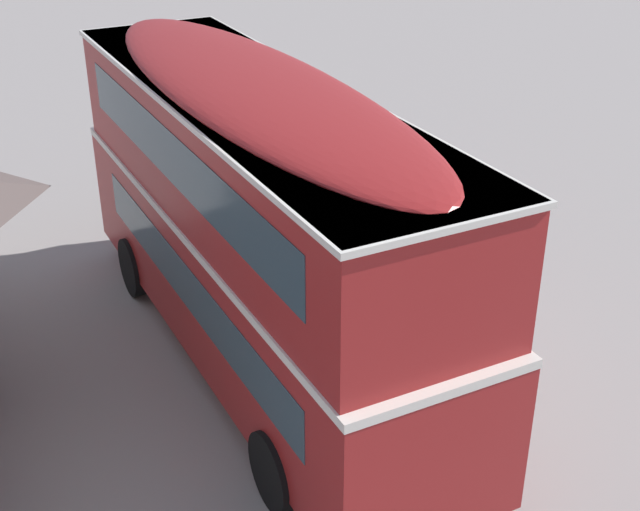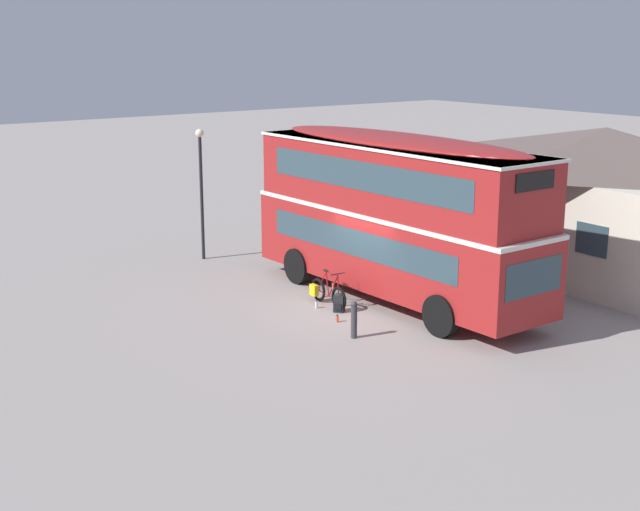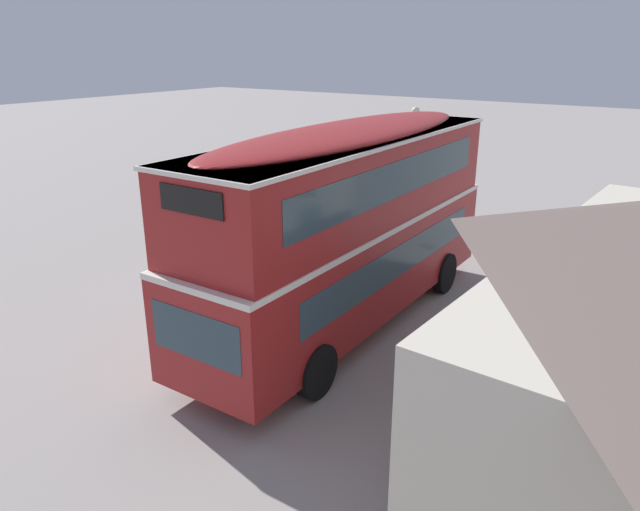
{
  "view_description": "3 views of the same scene",
  "coord_description": "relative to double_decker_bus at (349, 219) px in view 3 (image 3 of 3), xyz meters",
  "views": [
    {
      "loc": [
        -11.14,
        5.7,
        8.14
      ],
      "look_at": [
        0.54,
        -0.18,
        1.32
      ],
      "focal_mm": 48.8,
      "sensor_mm": 36.0,
      "label": 1
    },
    {
      "loc": [
        18.15,
        -14.97,
        7.4
      ],
      "look_at": [
        -1.61,
        -0.34,
        1.24
      ],
      "focal_mm": 49.06,
      "sensor_mm": 36.0,
      "label": 2
    },
    {
      "loc": [
        11.11,
        8.09,
        6.45
      ],
      "look_at": [
        0.11,
        0.51,
        1.65
      ],
      "focal_mm": 33.2,
      "sensor_mm": 36.0,
      "label": 3
    }
  ],
  "objects": [
    {
      "name": "double_decker_bus",
      "position": [
        0.0,
        0.0,
        0.0
      ],
      "size": [
        10.07,
        2.74,
        4.79
      ],
      "color": "black",
      "rests_on": "ground"
    },
    {
      "name": "street_lamp",
      "position": [
        -7.53,
        -2.07,
        0.12
      ],
      "size": [
        0.28,
        0.28,
        4.45
      ],
      "color": "black",
      "rests_on": "ground"
    },
    {
      "name": "backpack_on_ground",
      "position": [
        -0.02,
        -1.98,
        -2.37
      ],
      "size": [
        0.36,
        0.36,
        0.54
      ],
      "color": "black",
      "rests_on": "ground"
    },
    {
      "name": "water_bottle_clear_plastic",
      "position": [
        -0.67,
        -2.29,
        -2.54
      ],
      "size": [
        0.07,
        0.07,
        0.22
      ],
      "color": "silver",
      "rests_on": "ground"
    },
    {
      "name": "kerb_bollard",
      "position": [
        1.91,
        -3.0,
        -2.14
      ],
      "size": [
        0.16,
        0.16,
        0.97
      ],
      "color": "#333338",
      "rests_on": "ground"
    },
    {
      "name": "ground_plane",
      "position": [
        0.08,
        -1.19,
        -2.64
      ],
      "size": [
        120.0,
        120.0,
        0.0
      ],
      "primitive_type": "plane",
      "color": "gray"
    },
    {
      "name": "water_bottle_red_squeeze",
      "position": [
        0.66,
        -2.57,
        -2.55
      ],
      "size": [
        0.08,
        0.08,
        0.21
      ],
      "color": "#D84C33",
      "rests_on": "ground"
    },
    {
      "name": "touring_bicycle",
      "position": [
        -0.72,
        -1.89,
        -2.27
      ],
      "size": [
        1.74,
        0.46,
        1.05
      ],
      "color": "black",
      "rests_on": "ground"
    }
  ]
}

